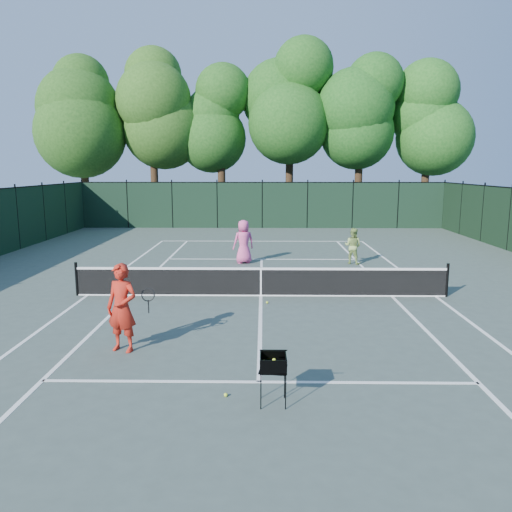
{
  "coord_description": "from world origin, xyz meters",
  "views": [
    {
      "loc": [
        0.07,
        -15.22,
        3.97
      ],
      "look_at": [
        -0.17,
        1.0,
        1.1
      ],
      "focal_mm": 35.0,
      "sensor_mm": 36.0,
      "label": 1
    }
  ],
  "objects_px": {
    "ball_hopper": "(273,363)",
    "player_pink": "(244,242)",
    "loose_ball_near_cart": "(226,395)",
    "player_green": "(353,246)",
    "coach": "(122,308)",
    "loose_ball_midcourt": "(267,302)"
  },
  "relations": [
    {
      "from": "player_pink",
      "to": "ball_hopper",
      "type": "relative_size",
      "value": 2.12
    },
    {
      "from": "loose_ball_near_cart",
      "to": "loose_ball_midcourt",
      "type": "bearing_deg",
      "value": 82.79
    },
    {
      "from": "ball_hopper",
      "to": "loose_ball_near_cart",
      "type": "xyz_separation_m",
      "value": [
        -0.83,
        0.25,
        -0.69
      ]
    },
    {
      "from": "player_green",
      "to": "ball_hopper",
      "type": "height_order",
      "value": "player_green"
    },
    {
      "from": "ball_hopper",
      "to": "loose_ball_midcourt",
      "type": "relative_size",
      "value": 12.71
    },
    {
      "from": "ball_hopper",
      "to": "loose_ball_near_cart",
      "type": "height_order",
      "value": "ball_hopper"
    },
    {
      "from": "loose_ball_midcourt",
      "to": "ball_hopper",
      "type": "bearing_deg",
      "value": -89.54
    },
    {
      "from": "coach",
      "to": "player_pink",
      "type": "distance_m",
      "value": 10.52
    },
    {
      "from": "ball_hopper",
      "to": "loose_ball_midcourt",
      "type": "distance_m",
      "value": 6.41
    },
    {
      "from": "coach",
      "to": "player_pink",
      "type": "relative_size",
      "value": 1.06
    },
    {
      "from": "player_pink",
      "to": "loose_ball_near_cart",
      "type": "distance_m",
      "value": 12.53
    },
    {
      "from": "coach",
      "to": "loose_ball_near_cart",
      "type": "bearing_deg",
      "value": -25.0
    },
    {
      "from": "coach",
      "to": "loose_ball_near_cart",
      "type": "height_order",
      "value": "coach"
    },
    {
      "from": "coach",
      "to": "ball_hopper",
      "type": "height_order",
      "value": "coach"
    },
    {
      "from": "player_green",
      "to": "ball_hopper",
      "type": "xyz_separation_m",
      "value": [
        -3.58,
        -12.68,
        -0.03
      ]
    },
    {
      "from": "coach",
      "to": "loose_ball_midcourt",
      "type": "distance_m",
      "value": 5.13
    },
    {
      "from": "player_pink",
      "to": "loose_ball_near_cart",
      "type": "xyz_separation_m",
      "value": [
        0.17,
        -12.5,
        -0.88
      ]
    },
    {
      "from": "ball_hopper",
      "to": "player_green",
      "type": "bearing_deg",
      "value": 81.75
    },
    {
      "from": "ball_hopper",
      "to": "player_pink",
      "type": "bearing_deg",
      "value": 101.99
    },
    {
      "from": "coach",
      "to": "player_pink",
      "type": "bearing_deg",
      "value": 95.28
    },
    {
      "from": "player_green",
      "to": "loose_ball_near_cart",
      "type": "relative_size",
      "value": 22.16
    },
    {
      "from": "coach",
      "to": "ball_hopper",
      "type": "distance_m",
      "value": 4.08
    }
  ]
}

